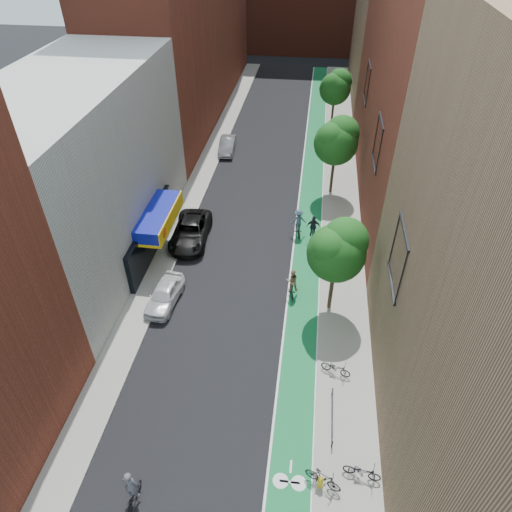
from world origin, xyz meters
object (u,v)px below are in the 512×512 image
at_px(fire_hydrant, 320,482).
at_px(cyclist_lane_near, 292,285).
at_px(parked_car_silver, 227,145).
at_px(cyclist_lead, 132,491).
at_px(cyclist_lane_mid, 313,231).
at_px(parked_car_black, 191,231).
at_px(cyclist_lane_far, 298,224).
at_px(parked_car_white, 165,295).

bearing_deg(fire_hydrant, cyclist_lane_near, 99.91).
distance_m(parked_car_silver, cyclist_lane_near, 21.24).
relative_size(parked_car_silver, cyclist_lead, 1.90).
bearing_deg(cyclist_lane_mid, cyclist_lane_near, 78.22).
bearing_deg(parked_car_silver, fire_hydrant, -76.28).
relative_size(cyclist_lane_near, fire_hydrant, 2.74).
bearing_deg(fire_hydrant, parked_car_black, 120.33).
bearing_deg(cyclist_lane_near, cyclist_lane_far, -100.09).
bearing_deg(cyclist_lane_mid, parked_car_white, 40.01).
relative_size(parked_car_white, fire_hydrant, 5.47).
bearing_deg(cyclist_lead, parked_car_white, -76.46).
bearing_deg(parked_car_silver, cyclist_lane_far, -62.78).
xyz_separation_m(parked_car_white, parked_car_black, (0.00, 6.69, 0.09)).
height_order(parked_car_white, cyclist_lane_mid, cyclist_lane_mid).
height_order(parked_car_white, cyclist_lead, cyclist_lead).
relative_size(parked_car_silver, cyclist_lane_far, 1.93).
xyz_separation_m(cyclist_lead, cyclist_lane_mid, (6.80, 19.62, 0.01)).
height_order(parked_car_white, fire_hydrant, parked_car_white).
xyz_separation_m(parked_car_silver, cyclist_lead, (2.12, -33.34, 0.10)).
height_order(cyclist_lead, cyclist_lane_far, cyclist_lead).
distance_m(parked_car_silver, cyclist_lane_mid, 16.36).
distance_m(cyclist_lead, fire_hydrant, 7.94).
distance_m(parked_car_black, fire_hydrant, 19.60).
bearing_deg(cyclist_lane_near, parked_car_black, -42.20).
xyz_separation_m(parked_car_white, cyclist_lane_near, (7.80, 1.79, 0.16)).
xyz_separation_m(cyclist_lane_far, fire_hydrant, (2.10, -18.70, -0.41)).
height_order(cyclist_lane_near, fire_hydrant, cyclist_lane_near).
xyz_separation_m(parked_car_black, cyclist_lane_far, (7.80, 1.78, 0.18)).
bearing_deg(fire_hydrant, cyclist_lead, -168.67).
distance_m(cyclist_lane_near, cyclist_lane_mid, 6.14).
bearing_deg(cyclist_lane_far, parked_car_white, 33.55).
bearing_deg(cyclist_lane_far, cyclist_lane_near, 76.21).
xyz_separation_m(parked_car_white, cyclist_lead, (2.12, -11.79, 0.11)).
bearing_deg(cyclist_lane_far, parked_car_silver, -72.99).
xyz_separation_m(cyclist_lane_near, cyclist_lane_far, (0.00, 6.67, 0.11)).
bearing_deg(cyclist_lane_near, cyclist_lead, 57.23).
distance_m(parked_car_white, parked_car_black, 6.69).
bearing_deg(cyclist_lane_far, cyclist_lead, 60.55).
xyz_separation_m(cyclist_lead, cyclist_lane_far, (5.68, 20.26, 0.16)).
distance_m(cyclist_lead, cyclist_lane_near, 14.72).
bearing_deg(parked_car_black, cyclist_lane_far, 10.04).
relative_size(cyclist_lead, fire_hydrant, 2.99).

